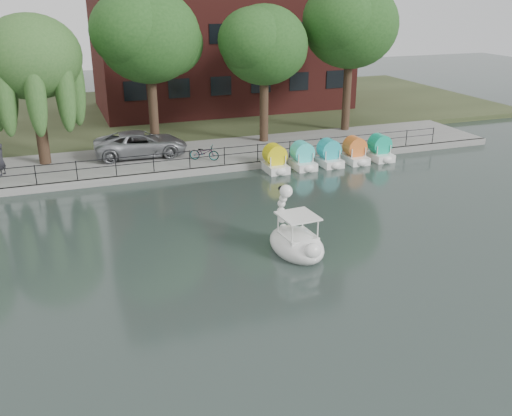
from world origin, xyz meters
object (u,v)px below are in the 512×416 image
bicycle (204,152)px  pedestrian (0,157)px  minivan (141,142)px  swan_boat (296,239)px

bicycle → pedestrian: (-10.86, 0.98, 0.49)m
minivan → swan_boat: bearing=-163.1°
pedestrian → minivan: bearing=127.2°
pedestrian → swan_boat: (11.17, -13.32, -0.84)m
pedestrian → swan_boat: swan_boat is taller
bicycle → pedestrian: size_ratio=0.87×
bicycle → swan_boat: (0.31, -12.34, -0.35)m
minivan → bicycle: (3.28, -2.06, -0.36)m
pedestrian → swan_boat: 17.41m
bicycle → swan_boat: 12.35m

